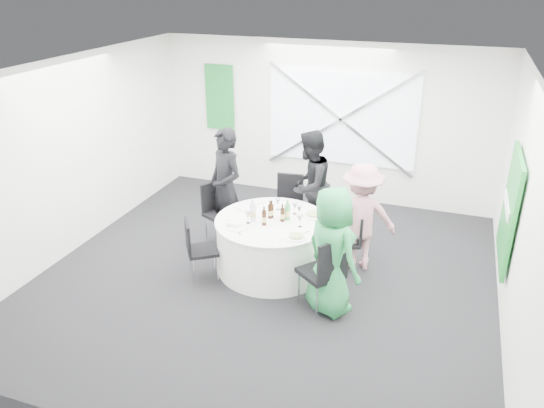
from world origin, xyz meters
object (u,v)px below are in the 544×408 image
(person_woman_green, at_px, (331,252))
(clear_water_bottle, at_px, (253,212))
(banquet_table, at_px, (272,245))
(green_water_bottle, at_px, (287,212))
(chair_back_left, at_px, (217,208))
(chair_front_left, at_px, (197,246))
(person_man_back_left, at_px, (226,187))
(chair_back, at_px, (289,200))
(person_man_back, at_px, (309,186))
(chair_front_right, at_px, (326,269))
(person_woman_pink, at_px, (361,217))
(chair_back_right, at_px, (351,237))

(person_woman_green, height_order, clear_water_bottle, person_woman_green)
(banquet_table, xyz_separation_m, green_water_bottle, (0.19, 0.09, 0.49))
(green_water_bottle, bearing_deg, chair_back_left, 160.12)
(banquet_table, height_order, person_woman_green, person_woman_green)
(chair_front_left, bearing_deg, person_man_back_left, -30.55)
(chair_back, xyz_separation_m, person_man_back, (0.33, -0.02, 0.30))
(banquet_table, relative_size, chair_back, 1.62)
(person_man_back, height_order, clear_water_bottle, person_man_back)
(chair_back_left, distance_m, chair_front_right, 2.39)
(banquet_table, relative_size, person_woman_pink, 1.01)
(green_water_bottle, bearing_deg, chair_front_right, -47.50)
(person_man_back_left, distance_m, clear_water_bottle, 0.96)
(chair_back_left, relative_size, person_woman_pink, 0.60)
(person_man_back_left, relative_size, clear_water_bottle, 5.76)
(chair_back, distance_m, green_water_bottle, 1.14)
(chair_front_left, height_order, person_woman_pink, person_woman_pink)
(person_man_back, bearing_deg, chair_front_right, 31.89)
(person_man_back, bearing_deg, clear_water_bottle, -9.52)
(banquet_table, bearing_deg, chair_back_right, 21.68)
(chair_back, height_order, chair_front_right, chair_front_right)
(green_water_bottle, relative_size, clear_water_bottle, 0.91)
(chair_back_left, relative_size, green_water_bottle, 3.26)
(green_water_bottle, bearing_deg, chair_front_left, -147.56)
(green_water_bottle, distance_m, clear_water_bottle, 0.47)
(chair_front_right, relative_size, person_woman_green, 0.63)
(chair_front_left, distance_m, clear_water_bottle, 0.87)
(green_water_bottle, xyz_separation_m, clear_water_bottle, (-0.43, -0.19, 0.01))
(chair_front_left, relative_size, person_man_back_left, 0.48)
(person_man_back_left, height_order, person_man_back, person_man_back_left)
(person_woman_green, bearing_deg, green_water_bottle, -9.44)
(chair_front_left, relative_size, green_water_bottle, 3.03)
(chair_front_left, height_order, person_man_back, person_man_back)
(chair_front_right, distance_m, green_water_bottle, 1.15)
(person_man_back_left, xyz_separation_m, person_woman_pink, (2.06, -0.10, -0.13))
(person_man_back, height_order, green_water_bottle, person_man_back)
(chair_back_left, height_order, green_water_bottle, green_water_bottle)
(chair_back_left, distance_m, person_woman_pink, 2.22)
(chair_front_left, bearing_deg, chair_front_right, -128.66)
(person_woman_green, bearing_deg, banquet_table, -0.00)
(chair_front_right, height_order, chair_front_left, chair_front_right)
(chair_back_left, xyz_separation_m, person_woman_green, (2.07, -1.23, 0.27))
(chair_back, distance_m, person_woman_pink, 1.44)
(chair_front_left, xyz_separation_m, clear_water_bottle, (0.63, 0.48, 0.38))
(person_man_back_left, height_order, person_woman_green, person_man_back_left)
(chair_back_right, xyz_separation_m, person_woman_green, (-0.03, -1.08, 0.33))
(banquet_table, relative_size, chair_front_right, 1.53)
(person_man_back_left, bearing_deg, person_man_back, 57.67)
(banquet_table, xyz_separation_m, chair_back, (-0.13, 1.14, 0.18))
(chair_front_left, relative_size, person_woman_pink, 0.56)
(chair_back_left, bearing_deg, green_water_bottle, -82.92)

